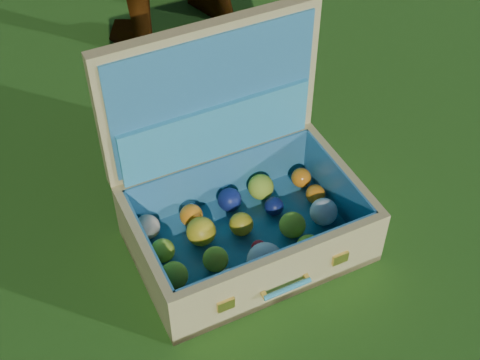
# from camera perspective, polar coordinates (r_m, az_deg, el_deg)

# --- Properties ---
(ground) EXTENTS (60.00, 60.00, 0.00)m
(ground) POSITION_cam_1_polar(r_m,az_deg,el_deg) (1.72, -3.93, -4.88)
(ground) COLOR #215114
(ground) RESTS_ON ground
(suitcase) EXTENTS (0.62, 0.50, 0.54)m
(suitcase) POSITION_cam_1_polar(r_m,az_deg,el_deg) (1.63, -0.34, -0.77)
(suitcase) COLOR tan
(suitcase) RESTS_ON ground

